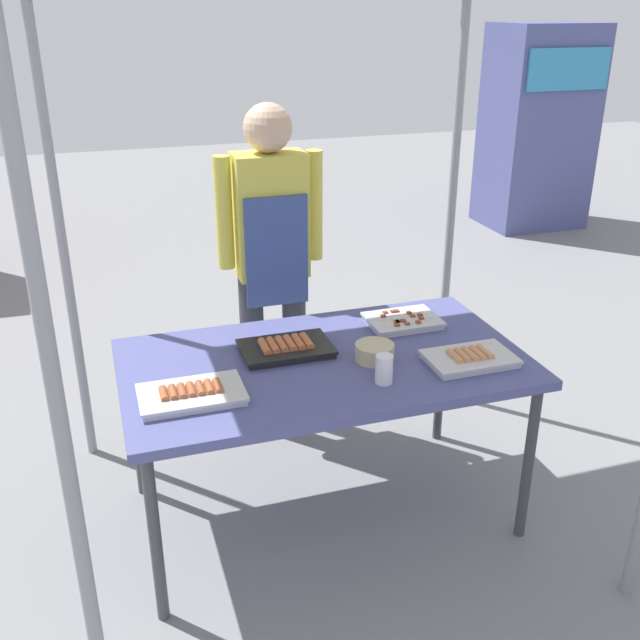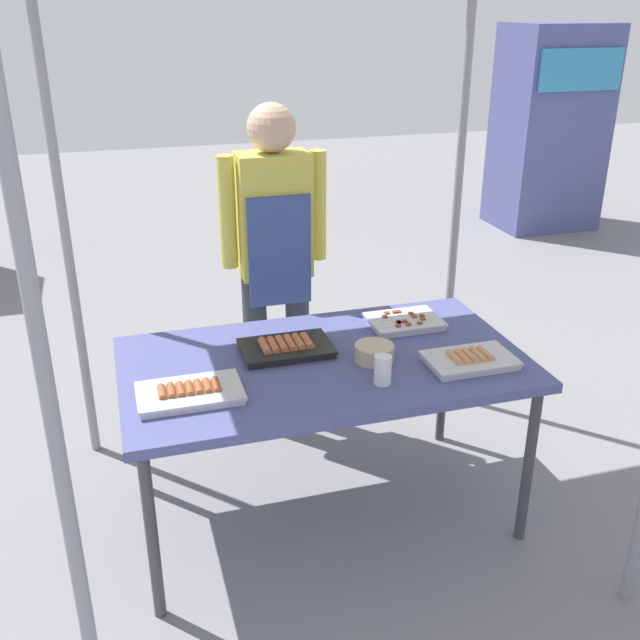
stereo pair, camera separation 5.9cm
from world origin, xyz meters
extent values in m
plane|color=slate|center=(0.00, 0.00, 0.00)|extent=(18.00, 18.00, 0.00)
cube|color=#4C518C|center=(0.00, 0.00, 0.73)|extent=(1.60, 0.90, 0.04)
cylinder|color=#3F3F44|center=(-0.74, -0.39, 0.35)|extent=(0.04, 0.04, 0.71)
cylinder|color=#3F3F44|center=(0.74, -0.39, 0.35)|extent=(0.04, 0.04, 0.71)
cylinder|color=#3F3F44|center=(-0.74, 0.39, 0.35)|extent=(0.04, 0.04, 0.71)
cylinder|color=#3F3F44|center=(0.74, 0.39, 0.35)|extent=(0.04, 0.04, 0.71)
cylinder|color=gray|center=(-0.95, -0.80, 1.08)|extent=(0.04, 0.04, 2.16)
cylinder|color=gray|center=(-0.95, 0.80, 1.08)|extent=(0.04, 0.04, 2.16)
cylinder|color=gray|center=(0.95, 0.80, 1.08)|extent=(0.04, 0.04, 2.16)
cube|color=silver|center=(0.54, -0.21, 0.76)|extent=(0.33, 0.21, 0.02)
cube|color=silver|center=(0.54, -0.21, 0.78)|extent=(0.35, 0.22, 0.01)
cylinder|color=tan|center=(0.47, -0.21, 0.79)|extent=(0.03, 0.11, 0.03)
cylinder|color=tan|center=(0.51, -0.21, 0.79)|extent=(0.03, 0.11, 0.03)
cylinder|color=tan|center=(0.54, -0.21, 0.79)|extent=(0.03, 0.11, 0.03)
cylinder|color=tan|center=(0.57, -0.21, 0.79)|extent=(0.03, 0.11, 0.03)
cylinder|color=tan|center=(0.60, -0.21, 0.79)|extent=(0.03, 0.11, 0.03)
cube|color=silver|center=(0.44, 0.22, 0.76)|extent=(0.30, 0.22, 0.02)
cube|color=silver|center=(0.44, 0.22, 0.78)|extent=(0.31, 0.24, 0.01)
cylinder|color=tan|center=(0.44, 0.15, 0.78)|extent=(0.24, 0.01, 0.01)
cube|color=brown|center=(0.43, 0.15, 0.78)|extent=(0.02, 0.02, 0.02)
cube|color=brown|center=(0.38, 0.15, 0.78)|extent=(0.02, 0.02, 0.02)
cube|color=brown|center=(0.48, 0.15, 0.78)|extent=(0.02, 0.02, 0.02)
cylinder|color=tan|center=(0.44, 0.18, 0.78)|extent=(0.24, 0.01, 0.01)
cube|color=brown|center=(0.51, 0.18, 0.78)|extent=(0.02, 0.02, 0.02)
cube|color=brown|center=(0.42, 0.18, 0.78)|extent=(0.02, 0.02, 0.02)
cube|color=brown|center=(0.39, 0.18, 0.78)|extent=(0.02, 0.02, 0.02)
cube|color=brown|center=(0.40, 0.18, 0.78)|extent=(0.02, 0.02, 0.02)
cylinder|color=tan|center=(0.44, 0.22, 0.78)|extent=(0.24, 0.01, 0.01)
cube|color=brown|center=(0.48, 0.22, 0.78)|extent=(0.02, 0.02, 0.02)
cube|color=brown|center=(0.52, 0.22, 0.78)|extent=(0.02, 0.02, 0.02)
cylinder|color=tan|center=(0.44, 0.25, 0.78)|extent=(0.24, 0.01, 0.01)
cube|color=brown|center=(0.36, 0.25, 0.78)|extent=(0.02, 0.02, 0.02)
cube|color=brown|center=(0.48, 0.25, 0.78)|extent=(0.02, 0.02, 0.02)
cylinder|color=tan|center=(0.44, 0.29, 0.78)|extent=(0.24, 0.01, 0.01)
cube|color=brown|center=(0.42, 0.29, 0.78)|extent=(0.02, 0.02, 0.02)
cube|color=brown|center=(0.44, 0.29, 0.78)|extent=(0.02, 0.02, 0.02)
cube|color=brown|center=(0.38, 0.29, 0.78)|extent=(0.02, 0.02, 0.02)
cube|color=black|center=(-0.13, 0.10, 0.76)|extent=(0.36, 0.23, 0.02)
cube|color=black|center=(-0.13, 0.10, 0.78)|extent=(0.37, 0.24, 0.01)
cylinder|color=#B7663D|center=(-0.22, 0.10, 0.79)|extent=(0.03, 0.13, 0.03)
cylinder|color=#B7663D|center=(-0.18, 0.10, 0.79)|extent=(0.03, 0.13, 0.03)
cylinder|color=#B7663D|center=(-0.14, 0.10, 0.79)|extent=(0.03, 0.13, 0.03)
cylinder|color=#B7663D|center=(-0.11, 0.10, 0.79)|extent=(0.03, 0.13, 0.03)
cylinder|color=#B7663D|center=(-0.07, 0.10, 0.79)|extent=(0.03, 0.13, 0.03)
cylinder|color=#B7663D|center=(-0.04, 0.10, 0.79)|extent=(0.03, 0.13, 0.03)
cube|color=silver|center=(-0.55, -0.16, 0.76)|extent=(0.36, 0.22, 0.02)
cube|color=silver|center=(-0.55, -0.16, 0.78)|extent=(0.38, 0.24, 0.01)
cylinder|color=#9E512D|center=(-0.65, -0.16, 0.78)|extent=(0.03, 0.09, 0.03)
cylinder|color=#9E512D|center=(-0.61, -0.16, 0.78)|extent=(0.03, 0.09, 0.03)
cylinder|color=#9E512D|center=(-0.58, -0.16, 0.78)|extent=(0.03, 0.09, 0.03)
cylinder|color=#9E512D|center=(-0.55, -0.16, 0.78)|extent=(0.03, 0.09, 0.03)
cylinder|color=#9E512D|center=(-0.52, -0.16, 0.78)|extent=(0.03, 0.09, 0.03)
cylinder|color=#9E512D|center=(-0.49, -0.16, 0.78)|extent=(0.03, 0.09, 0.03)
cylinder|color=#9E512D|center=(-0.45, -0.16, 0.78)|extent=(0.03, 0.09, 0.03)
cylinder|color=#BFB28C|center=(0.19, -0.07, 0.78)|extent=(0.16, 0.16, 0.07)
cylinder|color=white|center=(0.15, -0.25, 0.81)|extent=(0.07, 0.07, 0.11)
cylinder|color=#333842|center=(-0.12, 0.81, 0.42)|extent=(0.12, 0.12, 0.83)
cylinder|color=#333842|center=(0.10, 0.81, 0.42)|extent=(0.12, 0.12, 0.83)
cube|color=#D8CC4C|center=(-0.01, 0.81, 1.13)|extent=(0.34, 0.20, 0.59)
cube|color=#384C8C|center=(-0.01, 0.70, 0.98)|extent=(0.30, 0.02, 0.53)
cylinder|color=#D8CC4C|center=(-0.23, 0.81, 1.16)|extent=(0.08, 0.08, 0.53)
cylinder|color=#D8CC4C|center=(0.21, 0.81, 1.16)|extent=(0.08, 0.08, 0.53)
sphere|color=#D8B293|center=(-0.01, 0.81, 1.53)|extent=(0.23, 0.23, 0.23)
cube|color=#4C518C|center=(3.37, 3.70, 0.94)|extent=(0.91, 0.72, 1.88)
cube|color=#338CBF|center=(3.37, 3.32, 1.51)|extent=(0.82, 0.03, 0.36)
camera|label=1|loc=(-0.81, -2.47, 2.06)|focal=41.01mm
camera|label=2|loc=(-0.76, -2.49, 2.06)|focal=41.01mm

